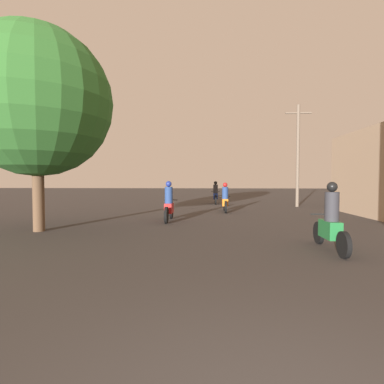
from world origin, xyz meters
name	(u,v)px	position (x,y,z in m)	size (l,w,h in m)	color
motorcycle_green	(331,223)	(2.30, 5.77, 0.66)	(0.60, 2.06, 1.64)	black
motorcycle_red	(169,205)	(-2.24, 10.66, 0.66)	(0.60, 2.14, 1.64)	black
motorcycle_orange	(225,200)	(0.24, 14.38, 0.63)	(0.60, 1.96, 1.55)	black
motorcycle_blue	(216,195)	(-0.17, 19.70, 0.64)	(0.60, 2.03, 1.60)	black
utility_pole_far	(298,154)	(4.92, 17.67, 3.34)	(1.60, 0.20, 6.35)	#6B5B4C
street_tree	(37,102)	(-6.15, 7.95, 4.19)	(4.80, 4.80, 6.59)	brown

